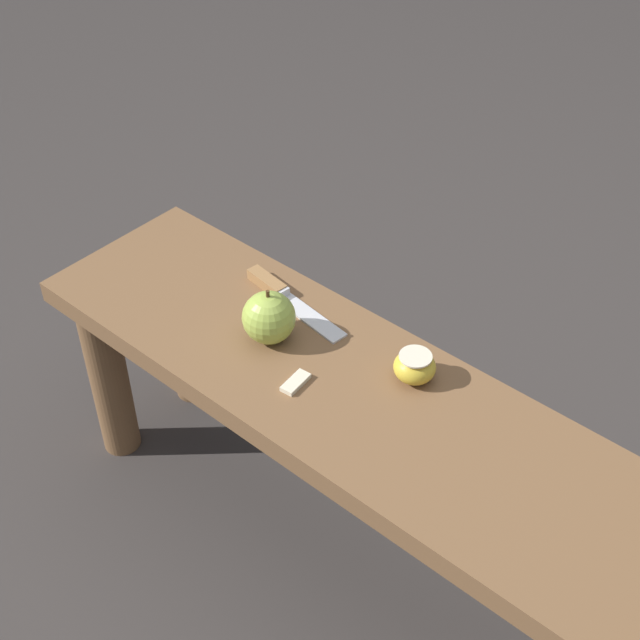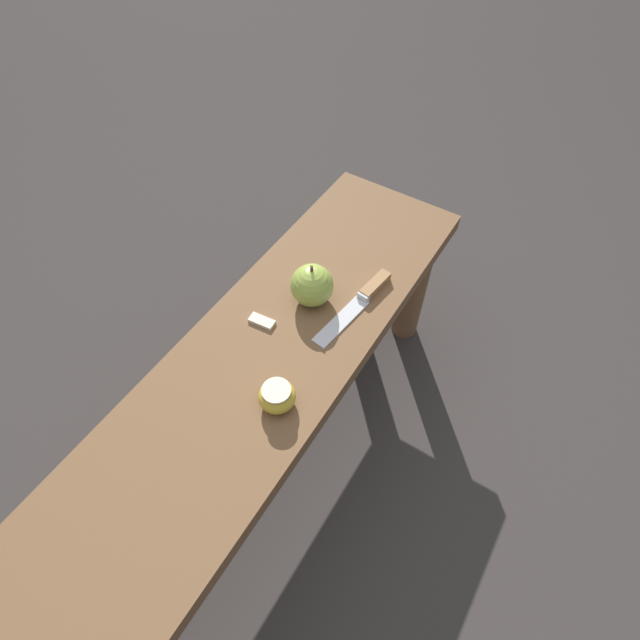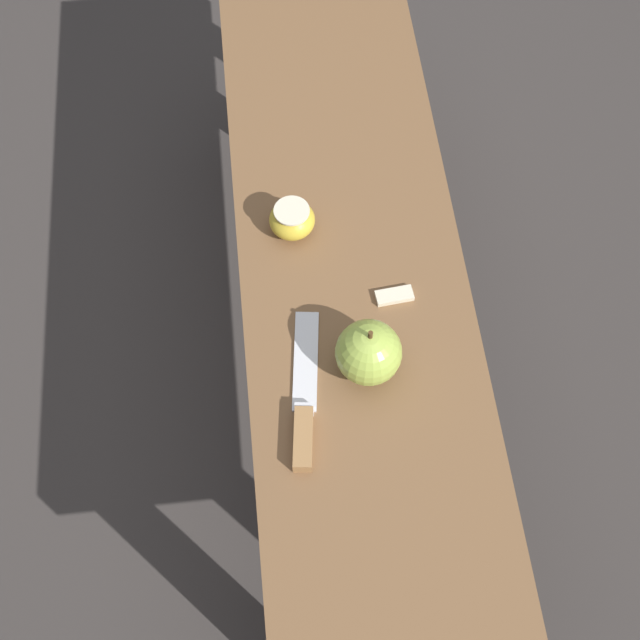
% 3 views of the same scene
% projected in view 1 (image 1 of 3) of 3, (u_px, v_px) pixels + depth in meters
% --- Properties ---
extents(ground_plane, '(8.00, 8.00, 0.00)m').
position_uv_depth(ground_plane, '(361.00, 561.00, 1.63)').
color(ground_plane, '#383330').
extents(wooden_bench, '(1.23, 0.32, 0.43)m').
position_uv_depth(wooden_bench, '(368.00, 440.00, 1.41)').
color(wooden_bench, brown).
rests_on(wooden_bench, ground_plane).
extents(knife, '(0.23, 0.06, 0.02)m').
position_uv_depth(knife, '(281.00, 293.00, 1.53)').
color(knife, silver).
rests_on(knife, wooden_bench).
extents(apple_whole, '(0.09, 0.09, 0.10)m').
position_uv_depth(apple_whole, '(270.00, 317.00, 1.43)').
color(apple_whole, '#9EB747').
rests_on(apple_whole, wooden_bench).
extents(apple_cut, '(0.07, 0.07, 0.05)m').
position_uv_depth(apple_cut, '(415.00, 367.00, 1.37)').
color(apple_cut, gold).
rests_on(apple_cut, wooden_bench).
extents(apple_slice_near_knife, '(0.03, 0.05, 0.01)m').
position_uv_depth(apple_slice_near_knife, '(296.00, 382.00, 1.37)').
color(apple_slice_near_knife, beige).
rests_on(apple_slice_near_knife, wooden_bench).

